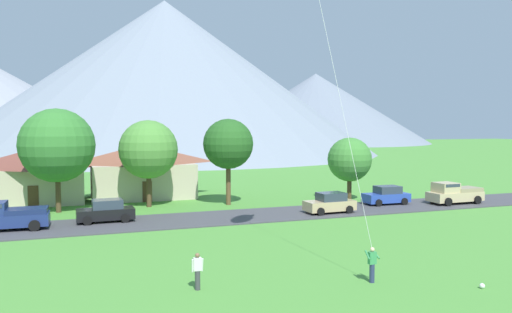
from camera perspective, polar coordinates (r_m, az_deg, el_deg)
road_strip at (r=40.12m, az=-4.17°, el=-6.96°), size 160.00×6.21×0.08m
mountain_central_ridge at (r=135.51m, az=-10.27°, el=8.85°), size 109.34×109.34×39.73m
mountain_west_ridge at (r=208.21m, az=6.77°, el=5.46°), size 91.16×91.16×28.29m
house_leftmost at (r=52.49m, az=-12.78°, el=-1.50°), size 10.76×7.45×5.39m
house_left_center at (r=51.75m, az=-23.78°, el=-1.91°), size 9.33×6.52×5.19m
tree_near_left at (r=50.01m, az=10.59°, el=-0.35°), size 4.31×4.31×6.16m
tree_left_of_center at (r=46.00m, az=-12.12°, el=0.77°), size 5.27×5.27×7.82m
tree_center at (r=45.28m, az=-21.66°, el=1.17°), size 6.22×6.22×8.78m
tree_right_of_center at (r=46.22m, az=-3.17°, el=1.40°), size 4.63×4.63×7.95m
parked_car_tan_mid_west at (r=42.45m, az=8.39°, el=-5.27°), size 4.27×2.21×1.68m
parked_car_blue_mid_east at (r=47.97m, az=14.59°, el=-4.32°), size 4.24×2.16×1.68m
parked_car_black_east_end at (r=39.78m, az=-16.67°, el=-5.98°), size 4.25×2.18×1.68m
pickup_truck_sand_west_side at (r=50.26m, az=21.54°, el=-3.88°), size 5.23×2.39×1.99m
pickup_truck_navy_east_side at (r=39.21m, az=-26.44°, el=-6.06°), size 5.25×2.42×1.99m
watcher_person at (r=23.19m, az=-6.66°, el=-12.74°), size 0.56×0.24×1.68m
soccer_ball at (r=25.57m, az=24.29°, el=-13.25°), size 0.24×0.24×0.24m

